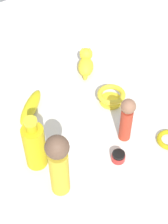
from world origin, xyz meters
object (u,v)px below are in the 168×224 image
Objects in this scene: bowl at (111,96)px; person_figure_adult at (59,164)px; bottle_tall at (35,145)px; cat_figurine at (86,63)px; person_figure_child at (127,118)px; banana at (31,107)px; nail_polish_jar at (118,157)px.

person_figure_adult is at bearing 30.73° from bowl.
person_figure_adult is at bearing 96.18° from bottle_tall.
cat_figurine is at bearing -96.78° from bowl.
person_figure_child is 0.40m from cat_figurine.
bowl is at bearing -66.36° from banana.
bowl is at bearing 83.22° from cat_figurine.
bottle_tall is at bearing -32.12° from nail_polish_jar.
person_figure_child is 0.30m from person_figure_adult.
banana is 0.37m from person_figure_adult.
banana is (0.22, -0.30, -0.08)m from person_figure_child.
bottle_tall is 0.25m from banana.
nail_polish_jar is at bearing -111.11° from banana.
bottle_tall is at bearing 36.59° from cat_figurine.
bowl is (0.03, 0.21, -0.01)m from cat_figurine.
bowl is (-0.15, -0.23, 0.01)m from nail_polish_jar.
person_figure_child is 3.95× the size of nail_polish_jar.
bottle_tall reaches higher than bowl.
cat_figurine is at bearing -132.31° from person_figure_adult.
person_figure_child is at bearing -95.91° from banana.
person_figure_child is 0.13m from nail_polish_jar.
bottle_tall is (0.23, -0.15, 0.08)m from nail_polish_jar.
person_figure_adult is 2.26× the size of bowl.
person_figure_child is 0.38m from banana.
person_figure_adult reaches higher than banana.
banana is at bearing -54.16° from person_figure_child.
person_figure_adult is at bearing 9.25° from person_figure_child.
cat_figurine is (-0.39, -0.43, -0.09)m from person_figure_adult.
bowl is at bearing -122.26° from nail_polish_jar.
bowl is at bearing -149.27° from person_figure_adult.
person_figure_adult reaches higher than nail_polish_jar.
cat_figurine is at bearing -143.41° from bottle_tall.
cat_figurine is at bearing -103.85° from person_figure_child.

